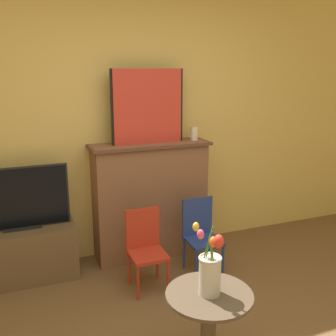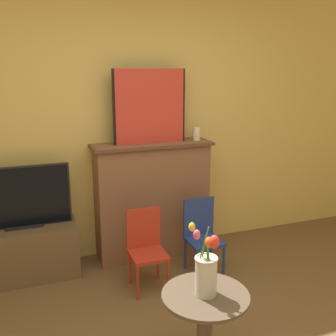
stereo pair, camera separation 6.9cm
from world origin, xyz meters
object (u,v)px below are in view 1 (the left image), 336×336
(tv_monitor, at_px, (20,199))
(chair_blue, at_px, (201,232))
(painting, at_px, (148,107))
(chair_red, at_px, (146,245))
(vase_tulips, at_px, (210,270))

(tv_monitor, relative_size, chair_blue, 1.21)
(painting, relative_size, tv_monitor, 0.85)
(tv_monitor, relative_size, chair_red, 1.21)
(chair_red, distance_m, vase_tulips, 1.19)
(chair_red, xyz_separation_m, chair_blue, (0.55, 0.08, 0.00))
(painting, relative_size, chair_blue, 1.03)
(painting, distance_m, chair_red, 1.25)
(chair_red, relative_size, chair_blue, 1.00)
(vase_tulips, bearing_deg, tv_monitor, 119.87)
(tv_monitor, bearing_deg, chair_red, -28.17)
(chair_red, height_order, chair_blue, same)
(tv_monitor, xyz_separation_m, chair_red, (0.94, -0.51, -0.37))
(chair_red, bearing_deg, painting, 68.16)
(tv_monitor, xyz_separation_m, vase_tulips, (0.94, -1.64, -0.01))
(chair_blue, bearing_deg, painting, 123.53)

